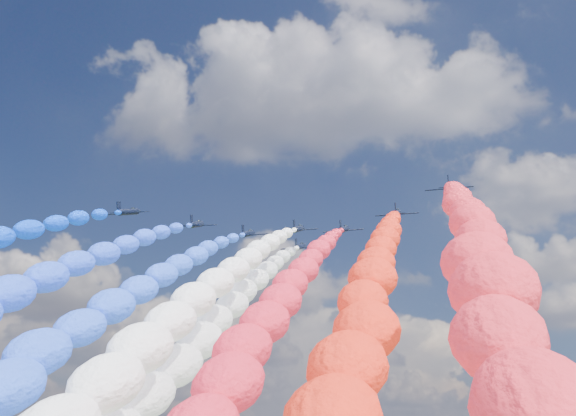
# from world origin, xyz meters

# --- Properties ---
(jet_0) EXTENTS (9.50, 12.58, 6.55)m
(jet_0) POSITION_xyz_m (-31.94, -5.90, 104.10)
(jet_0) COLOR black
(jet_1) EXTENTS (9.74, 12.75, 6.55)m
(jet_1) POSITION_xyz_m (-20.67, 5.06, 104.10)
(jet_1) COLOR black
(trail_1) EXTENTS (6.36, 107.24, 55.62)m
(trail_1) POSITION_xyz_m (-20.67, -50.17, 77.74)
(trail_1) COLOR blue
(jet_2) EXTENTS (8.98, 12.21, 6.55)m
(jet_2) POSITION_xyz_m (-11.43, 14.07, 104.10)
(jet_2) COLOR black
(trail_2) EXTENTS (6.36, 107.24, 55.62)m
(trail_2) POSITION_xyz_m (-11.43, -41.16, 77.74)
(trail_2) COLOR blue
(jet_3) EXTENTS (9.24, 12.40, 6.55)m
(jet_3) POSITION_xyz_m (0.55, 12.76, 104.10)
(jet_3) COLOR black
(trail_3) EXTENTS (6.36, 107.24, 55.62)m
(trail_3) POSITION_xyz_m (0.55, -42.46, 77.74)
(trail_3) COLOR white
(jet_4) EXTENTS (9.28, 12.43, 6.55)m
(jet_4) POSITION_xyz_m (-1.70, 26.81, 104.10)
(jet_4) COLOR black
(trail_4) EXTENTS (6.36, 107.24, 55.62)m
(trail_4) POSITION_xyz_m (-1.70, -28.42, 77.74)
(trail_4) COLOR white
(jet_5) EXTENTS (9.46, 12.55, 6.55)m
(jet_5) POSITION_xyz_m (10.51, 15.09, 104.10)
(jet_5) COLOR black
(trail_5) EXTENTS (6.36, 107.24, 55.62)m
(trail_5) POSITION_xyz_m (10.51, -40.14, 77.74)
(trail_5) COLOR red
(jet_6) EXTENTS (9.21, 12.38, 6.55)m
(jet_6) POSITION_xyz_m (22.91, 6.12, 104.10)
(jet_6) COLOR black
(trail_6) EXTENTS (6.36, 107.24, 55.62)m
(trail_6) POSITION_xyz_m (22.91, -49.10, 77.74)
(trail_6) COLOR red
(jet_7) EXTENTS (9.48, 12.57, 6.55)m
(jet_7) POSITION_xyz_m (33.47, -7.14, 104.10)
(jet_7) COLOR black
(trail_7) EXTENTS (6.36, 107.24, 55.62)m
(trail_7) POSITION_xyz_m (33.47, -62.36, 77.74)
(trail_7) COLOR red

